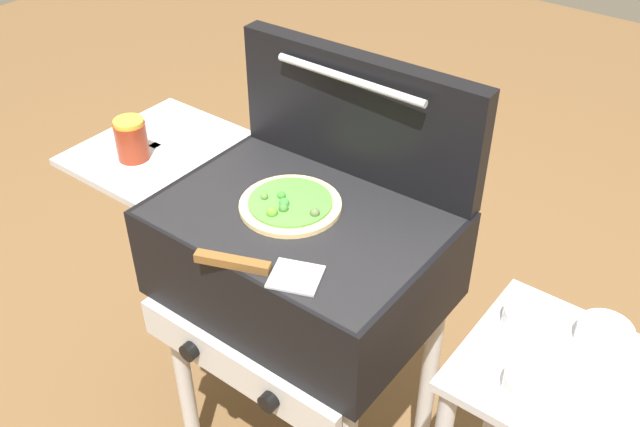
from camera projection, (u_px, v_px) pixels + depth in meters
The scene contains 8 objects.
grill at pixel (297, 260), 1.69m from camera, with size 0.96×0.53×0.90m.
grill_lid_open at pixel (359, 115), 1.65m from camera, with size 0.63×0.09×0.30m.
pizza_veggie at pixel (290, 205), 1.61m from camera, with size 0.23×0.23×0.03m.
sauce_jar at pixel (131, 139), 1.76m from camera, with size 0.08×0.08×0.11m.
spatula at pixel (259, 269), 1.44m from camera, with size 0.26×0.15×0.02m.
topping_bowl_near at pixel (535, 386), 1.29m from camera, with size 0.12×0.12×0.04m.
topping_bowl_far at pixel (604, 336), 1.39m from camera, with size 0.11×0.11×0.04m.
topping_bowl_middle at pixel (530, 319), 1.43m from camera, with size 0.11×0.11×0.04m.
Camera 1 is at (0.81, -1.00, 1.85)m, focal length 40.36 mm.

